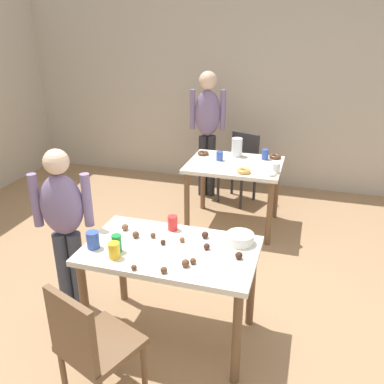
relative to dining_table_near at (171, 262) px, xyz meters
name	(u,v)px	position (x,y,z in m)	size (l,w,h in m)	color
ground_plane	(165,321)	(-0.11, 0.12, -0.64)	(6.40, 6.40, 0.00)	#9E7A56
wall_back	(244,91)	(-0.11, 3.32, 0.66)	(6.40, 0.10, 2.60)	#BCB2A3
dining_table_near	(171,262)	(0.00, 0.00, 0.00)	(1.19, 0.70, 0.75)	silver
dining_table_far	(234,173)	(0.07, 1.90, 0.00)	(1.01, 0.79, 0.75)	silver
chair_near_table	(90,343)	(-0.24, -0.72, -0.15)	(0.52, 0.52, 0.87)	brown
chair_far_table	(241,163)	(0.01, 2.64, -0.15)	(0.51, 0.51, 0.87)	#2D2D33
person_girl_near	(64,220)	(-0.87, 0.07, 0.16)	(0.45, 0.29, 1.36)	#383D4C
person_adult_far	(207,123)	(-0.44, 2.66, 0.34)	(0.45, 0.27, 1.62)	#28282D
mixing_bowl	(240,238)	(0.44, 0.21, 0.14)	(0.19, 0.19, 0.07)	white
soda_can	(117,243)	(-0.33, -0.14, 0.17)	(0.07, 0.07, 0.12)	#198438
fork_near	(145,248)	(-0.17, -0.05, 0.11)	(0.17, 0.02, 0.01)	silver
cup_near_0	(173,223)	(-0.07, 0.26, 0.16)	(0.07, 0.07, 0.11)	red
cup_near_1	(114,250)	(-0.31, -0.22, 0.16)	(0.08, 0.08, 0.11)	yellow
cup_near_2	(93,240)	(-0.51, -0.14, 0.17)	(0.09, 0.09, 0.12)	#3351B2
cake_ball_0	(134,267)	(-0.13, -0.31, 0.13)	(0.04, 0.04, 0.04)	brown
cake_ball_1	(185,263)	(0.17, -0.19, 0.13)	(0.05, 0.05, 0.05)	brown
cake_ball_2	(239,255)	(0.47, 0.00, 0.13)	(0.05, 0.05, 0.05)	#3D2319
cake_ball_3	(125,227)	(-0.41, 0.15, 0.13)	(0.05, 0.05, 0.05)	brown
cake_ball_4	(113,243)	(-0.38, -0.09, 0.13)	(0.05, 0.05, 0.05)	#3D2319
cake_ball_5	(205,235)	(0.19, 0.21, 0.13)	(0.05, 0.05, 0.05)	#3D2319
cake_ball_6	(163,242)	(-0.06, 0.03, 0.13)	(0.04, 0.04, 0.04)	#3D2319
cake_ball_7	(164,270)	(0.06, -0.29, 0.13)	(0.04, 0.04, 0.04)	brown
cake_ball_8	(153,235)	(-0.17, 0.10, 0.13)	(0.04, 0.04, 0.04)	brown
cake_ball_9	(193,261)	(0.20, -0.14, 0.13)	(0.04, 0.04, 0.04)	brown
cake_ball_10	(182,240)	(0.05, 0.10, 0.13)	(0.04, 0.04, 0.04)	brown
cake_ball_11	(207,246)	(0.24, 0.06, 0.13)	(0.05, 0.05, 0.05)	#3D2319
cake_ball_12	(136,235)	(-0.29, 0.07, 0.13)	(0.05, 0.05, 0.05)	brown
pitcher_far	(237,147)	(0.04, 2.15, 0.21)	(0.12, 0.12, 0.21)	white
cup_far_0	(265,154)	(0.37, 2.12, 0.17)	(0.08, 0.08, 0.12)	#3351B2
cup_far_1	(276,168)	(0.53, 1.72, 0.16)	(0.08, 0.08, 0.10)	white
cup_far_2	(219,156)	(-0.11, 1.94, 0.16)	(0.07, 0.07, 0.10)	#3351B2
donut_far_0	(271,174)	(0.50, 1.63, 0.12)	(0.10, 0.10, 0.03)	white
donut_far_1	(275,157)	(0.47, 2.19, 0.13)	(0.13, 0.13, 0.04)	brown
donut_far_2	(244,171)	(0.22, 1.62, 0.13)	(0.14, 0.14, 0.04)	gold
donut_far_3	(203,153)	(-0.34, 2.09, 0.13)	(0.13, 0.13, 0.04)	brown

